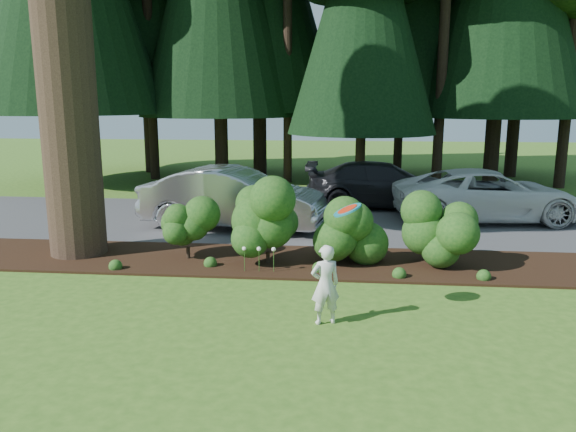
% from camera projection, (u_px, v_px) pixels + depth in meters
% --- Properties ---
extents(ground, '(80.00, 80.00, 0.00)m').
position_uv_depth(ground, '(256.00, 319.00, 9.08)').
color(ground, '#345D1A').
rests_on(ground, ground).
extents(mulch_bed, '(16.00, 2.50, 0.05)m').
position_uv_depth(mulch_bed, '(279.00, 261.00, 12.24)').
color(mulch_bed, black).
rests_on(mulch_bed, ground).
extents(driveway, '(22.00, 6.00, 0.03)m').
position_uv_depth(driveway, '(295.00, 220.00, 16.38)').
color(driveway, '#38383A').
rests_on(driveway, ground).
extents(shrub_row, '(6.53, 1.60, 1.61)m').
position_uv_depth(shrub_row, '(314.00, 228.00, 11.89)').
color(shrub_row, '#174114').
rests_on(shrub_row, ground).
extents(lily_cluster, '(0.69, 0.09, 0.57)m').
position_uv_depth(lily_cluster, '(259.00, 250.00, 11.34)').
color(lily_cluster, '#174114').
rests_on(lily_cluster, ground).
extents(car_silver_wagon, '(5.21, 2.47, 1.65)m').
position_uv_depth(car_silver_wagon, '(233.00, 198.00, 15.20)').
color(car_silver_wagon, '#A8A8AD').
rests_on(car_silver_wagon, driveway).
extents(car_white_suv, '(5.56, 2.98, 1.48)m').
position_uv_depth(car_white_suv, '(488.00, 195.00, 16.20)').
color(car_white_suv, silver).
rests_on(car_white_suv, driveway).
extents(car_dark_suv, '(5.04, 2.06, 1.46)m').
position_uv_depth(car_dark_suv, '(383.00, 185.00, 18.21)').
color(car_dark_suv, black).
rests_on(car_dark_suv, driveway).
extents(child, '(0.55, 0.45, 1.29)m').
position_uv_depth(child, '(325.00, 285.00, 8.78)').
color(child, silver).
rests_on(child, ground).
extents(frisbee, '(0.44, 0.46, 0.23)m').
position_uv_depth(frisbee, '(347.00, 210.00, 8.73)').
color(frisbee, '#19758C').
rests_on(frisbee, ground).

